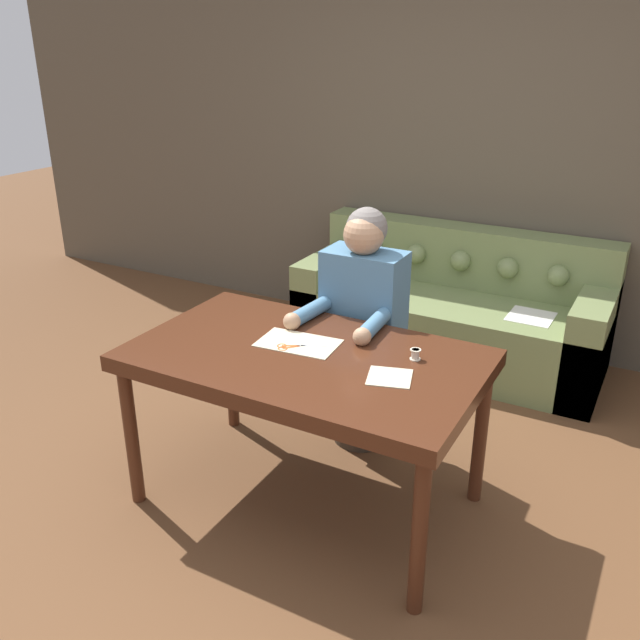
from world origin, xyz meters
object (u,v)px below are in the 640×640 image
at_px(person, 362,332).
at_px(thread_spool, 415,354).
at_px(dining_table, 306,368).
at_px(scissors, 293,347).
at_px(couch, 451,314).

bearing_deg(person, thread_spool, -43.32).
xyz_separation_m(dining_table, scissors, (-0.07, 0.02, 0.07)).
xyz_separation_m(dining_table, thread_spool, (0.42, 0.16, 0.09)).
xyz_separation_m(person, thread_spool, (0.43, -0.40, 0.15)).
xyz_separation_m(dining_table, couch, (0.08, 1.75, -0.37)).
relative_size(couch, person, 1.55).
distance_m(dining_table, thread_spool, 0.46).
bearing_deg(thread_spool, person, 136.68).
bearing_deg(thread_spool, scissors, -164.38).
distance_m(dining_table, scissors, 0.11).
distance_m(couch, thread_spool, 1.69).
height_order(person, scissors, person).
height_order(dining_table, scissors, scissors).
bearing_deg(dining_table, scissors, 162.31).
relative_size(dining_table, scissors, 7.31).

